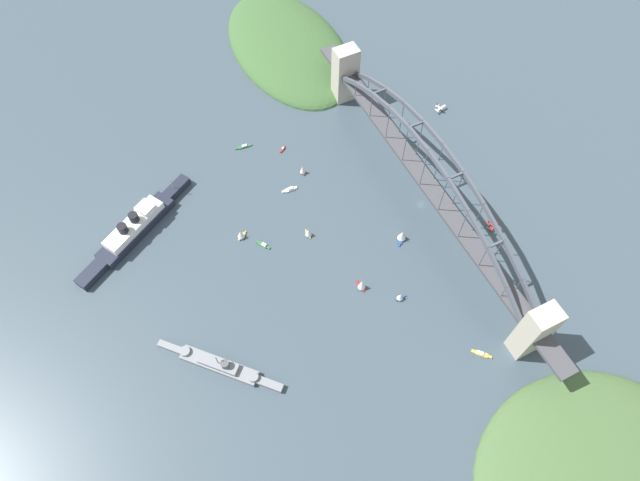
% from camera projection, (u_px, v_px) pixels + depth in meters
% --- Properties ---
extents(ground_plane, '(1400.00, 1400.00, 0.00)m').
position_uv_depth(ground_plane, '(421.00, 204.00, 391.43)').
color(ground_plane, '#3D4C56').
extents(harbor_arch_bridge, '(293.67, 17.84, 61.47)m').
position_uv_depth(harbor_arch_bridge, '(427.00, 181.00, 369.16)').
color(harbor_arch_bridge, '#BCB29E').
rests_on(harbor_arch_bridge, ground).
extents(headland_east_shore, '(158.32, 90.66, 25.18)m').
position_uv_depth(headland_east_shore, '(291.00, 49.00, 474.14)').
color(headland_east_shore, '#3D6033').
rests_on(headland_east_shore, ground).
extents(ocean_liner, '(59.45, 93.84, 17.70)m').
position_uv_depth(ocean_liner, '(135.00, 228.00, 374.69)').
color(ocean_liner, '#1E2333').
rests_on(ocean_liner, ground).
extents(naval_cruiser, '(61.66, 58.72, 16.74)m').
position_uv_depth(naval_cruiser, '(220.00, 365.00, 328.20)').
color(naval_cruiser, gray).
rests_on(naval_cruiser, ground).
extents(seaplane_taxiing_near_bridge, '(7.42, 9.96, 5.10)m').
position_uv_depth(seaplane_taxiing_near_bridge, '(440.00, 109.00, 435.48)').
color(seaplane_taxiing_near_bridge, '#B7B7B2').
rests_on(seaplane_taxiing_near_bridge, ground).
extents(seaplane_second_in_formation, '(7.92, 9.60, 4.81)m').
position_uv_depth(seaplane_second_in_formation, '(492.00, 226.00, 379.53)').
color(seaplane_second_in_formation, '#B7B7B2').
rests_on(seaplane_second_in_formation, ground).
extents(small_boat_0, '(5.05, 6.37, 1.92)m').
position_uv_depth(small_boat_0, '(283.00, 149.00, 416.25)').
color(small_boat_0, '#B2231E').
rests_on(small_boat_0, ground).
extents(small_boat_1, '(7.37, 4.20, 8.50)m').
position_uv_depth(small_boat_1, '(303.00, 170.00, 402.06)').
color(small_boat_1, brown).
rests_on(small_boat_1, ground).
extents(small_boat_2, '(10.27, 9.84, 2.08)m').
position_uv_depth(small_boat_2, '(481.00, 354.00, 334.06)').
color(small_boat_2, gold).
rests_on(small_boat_2, ground).
extents(small_boat_3, '(4.18, 7.31, 7.23)m').
position_uv_depth(small_boat_3, '(400.00, 297.00, 350.62)').
color(small_boat_3, '#234C8C').
rests_on(small_boat_3, ground).
extents(small_boat_4, '(3.41, 11.46, 2.38)m').
position_uv_depth(small_boat_4, '(290.00, 189.00, 396.85)').
color(small_boat_4, silver).
rests_on(small_boat_4, ground).
extents(small_boat_5, '(10.22, 7.63, 1.86)m').
position_uv_depth(small_boat_5, '(263.00, 245.00, 373.36)').
color(small_boat_5, '#2D6B3D').
rests_on(small_boat_5, ground).
extents(small_boat_6, '(9.06, 8.93, 10.03)m').
position_uv_depth(small_boat_6, '(402.00, 235.00, 372.48)').
color(small_boat_6, '#234C8C').
rests_on(small_boat_6, ground).
extents(small_boat_7, '(7.82, 4.37, 8.27)m').
position_uv_depth(small_boat_7, '(308.00, 232.00, 374.62)').
color(small_boat_7, gold).
rests_on(small_boat_7, ground).
extents(small_boat_8, '(9.02, 5.26, 10.42)m').
position_uv_depth(small_boat_8, '(362.00, 284.00, 353.51)').
color(small_boat_8, '#B2231E').
rests_on(small_boat_8, ground).
extents(small_boat_9, '(3.64, 12.86, 1.87)m').
position_uv_depth(small_boat_9, '(244.00, 146.00, 417.59)').
color(small_boat_9, '#2D6B3D').
rests_on(small_boat_9, ground).
extents(small_boat_10, '(6.50, 8.06, 8.43)m').
position_uv_depth(small_boat_10, '(241.00, 234.00, 373.78)').
color(small_boat_10, gold).
rests_on(small_boat_10, ground).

